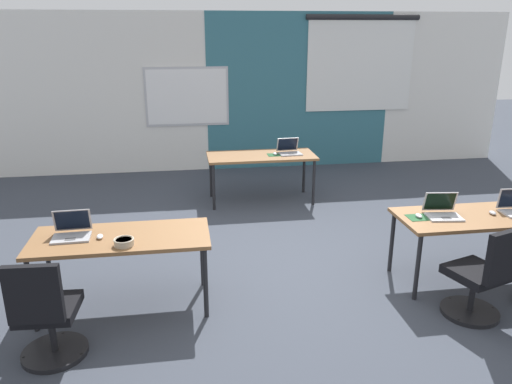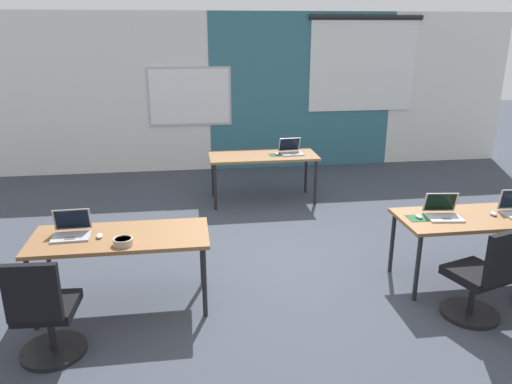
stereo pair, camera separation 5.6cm
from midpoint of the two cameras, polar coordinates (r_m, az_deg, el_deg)
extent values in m
plane|color=#383D47|center=(5.59, 4.55, -8.37)|extent=(24.00, 24.00, 0.00)
cube|color=silver|center=(9.21, -0.93, 11.43)|extent=(10.00, 0.20, 2.80)
cube|color=#336B7A|center=(9.28, 5.51, 11.41)|extent=(3.39, 0.01, 2.80)
cube|color=#B7B7BC|center=(9.03, -7.47, 10.86)|extent=(1.48, 0.02, 1.04)
cube|color=white|center=(9.03, -7.47, 10.85)|extent=(1.40, 0.02, 0.96)
cube|color=white|center=(9.55, 12.44, 13.95)|extent=(2.00, 0.02, 1.61)
cylinder|color=black|center=(9.53, 12.80, 19.08)|extent=(2.10, 0.10, 0.10)
cube|color=brown|center=(4.68, -15.05, -5.06)|extent=(1.60, 0.70, 0.04)
cylinder|color=black|center=(4.72, -24.18, -10.74)|extent=(0.04, 0.04, 0.68)
cylinder|color=black|center=(4.53, -5.61, -10.38)|extent=(0.04, 0.04, 0.68)
cylinder|color=black|center=(5.24, -22.47, -7.60)|extent=(0.04, 0.04, 0.68)
cylinder|color=black|center=(5.06, -5.93, -7.13)|extent=(0.04, 0.04, 0.68)
cube|color=brown|center=(5.46, 24.44, -2.72)|extent=(1.60, 0.70, 0.04)
cylinder|color=black|center=(5.00, 18.43, -8.35)|extent=(0.04, 0.04, 0.68)
cylinder|color=black|center=(5.49, 15.73, -5.64)|extent=(0.04, 0.04, 0.68)
cube|color=brown|center=(7.38, 1.03, 4.18)|extent=(1.60, 0.70, 0.04)
cylinder|color=black|center=(7.12, -4.50, 0.57)|extent=(0.04, 0.04, 0.68)
cylinder|color=black|center=(7.35, 7.09, 1.05)|extent=(0.04, 0.04, 0.68)
cylinder|color=black|center=(7.69, -4.79, 1.92)|extent=(0.04, 0.04, 0.68)
cylinder|color=black|center=(7.91, 5.98, 2.34)|extent=(0.04, 0.04, 0.68)
cube|color=#9E9EA3|center=(7.41, 4.40, 4.40)|extent=(0.35, 0.25, 0.02)
cube|color=#4C4C4F|center=(7.36, 4.52, 4.38)|extent=(0.09, 0.07, 0.00)
cube|color=#9E9EA3|center=(7.53, 4.09, 5.51)|extent=(0.34, 0.11, 0.21)
cube|color=black|center=(7.52, 4.10, 5.51)|extent=(0.30, 0.09, 0.18)
cube|color=#23512D|center=(7.37, 2.63, 4.30)|extent=(0.22, 0.19, 0.00)
ellipsoid|color=silver|center=(7.37, 2.63, 4.44)|extent=(0.06, 0.10, 0.03)
cube|color=#B7B7BC|center=(5.24, 21.21, -2.81)|extent=(0.36, 0.27, 0.02)
cube|color=#4C4C4F|center=(5.20, 21.43, -2.91)|extent=(0.10, 0.07, 0.00)
cube|color=#B7B7BC|center=(5.33, 20.78, -1.10)|extent=(0.34, 0.11, 0.21)
cube|color=black|center=(5.33, 20.80, -1.10)|extent=(0.30, 0.09, 0.19)
cube|color=#23512D|center=(5.17, 18.56, -2.88)|extent=(0.22, 0.19, 0.00)
ellipsoid|color=silver|center=(5.17, 18.59, -2.68)|extent=(0.06, 0.10, 0.03)
cylinder|color=black|center=(5.09, 23.68, -12.65)|extent=(0.52, 0.52, 0.04)
cylinder|color=black|center=(5.00, 23.96, -10.77)|extent=(0.06, 0.06, 0.34)
cube|color=black|center=(4.91, 24.28, -8.62)|extent=(0.56, 0.56, 0.08)
cube|color=black|center=(4.66, 27.04, -6.77)|extent=(0.40, 0.18, 0.46)
sphere|color=black|center=(5.22, 21.73, -11.58)|extent=(0.04, 0.04, 0.04)
sphere|color=black|center=(5.21, 25.93, -12.22)|extent=(0.04, 0.04, 0.04)
sphere|color=black|center=(4.90, 22.58, -13.75)|extent=(0.04, 0.04, 0.04)
ellipsoid|color=#B2B2B7|center=(5.53, 25.99, -2.27)|extent=(0.07, 0.11, 0.03)
cube|color=#9E9EA3|center=(4.75, -20.24, -4.89)|extent=(0.34, 0.24, 0.02)
cube|color=#4C4C4F|center=(4.70, -20.35, -5.02)|extent=(0.09, 0.06, 0.00)
cube|color=#9E9EA3|center=(4.84, -20.12, -2.97)|extent=(0.33, 0.08, 0.21)
cube|color=black|center=(4.83, -20.13, -2.98)|extent=(0.30, 0.06, 0.19)
ellipsoid|color=silver|center=(4.67, -17.28, -4.84)|extent=(0.07, 0.10, 0.03)
cylinder|color=black|center=(4.52, -21.91, -16.59)|extent=(0.52, 0.52, 0.04)
cylinder|color=black|center=(4.42, -22.21, -14.56)|extent=(0.06, 0.06, 0.34)
cube|color=black|center=(4.31, -22.55, -12.20)|extent=(0.46, 0.46, 0.08)
cube|color=black|center=(3.98, -24.07, -10.62)|extent=(0.40, 0.08, 0.46)
sphere|color=black|center=(4.70, -21.11, -14.97)|extent=(0.04, 0.04, 0.04)
sphere|color=black|center=(4.40, -19.29, -17.25)|extent=(0.04, 0.04, 0.04)
sphere|color=black|center=(4.53, -24.99, -16.90)|extent=(0.04, 0.04, 0.04)
cylinder|color=tan|center=(4.46, -14.73, -5.57)|extent=(0.17, 0.17, 0.05)
torus|color=tan|center=(4.45, -14.76, -5.25)|extent=(0.18, 0.18, 0.02)
cylinder|color=#B26628|center=(4.45, -14.75, -5.32)|extent=(0.14, 0.14, 0.01)
camera|label=1|loc=(0.03, -89.69, 0.10)|focal=34.68mm
camera|label=2|loc=(0.03, 90.31, -0.10)|focal=34.68mm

